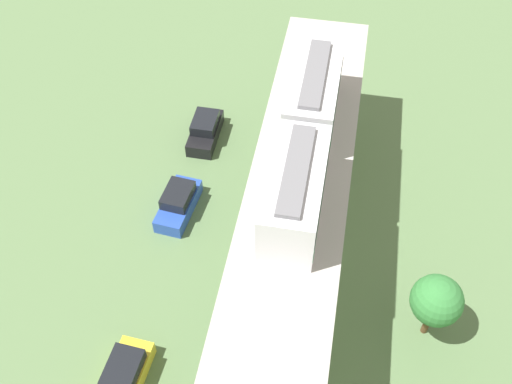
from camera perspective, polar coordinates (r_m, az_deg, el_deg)
name	(u,v)px	position (r m, az deg, el deg)	size (l,w,h in m)	color
ground_plane	(294,256)	(37.24, 3.55, -6.04)	(120.00, 120.00, 0.00)	#5B7A4C
viaduct	(299,197)	(32.77, 4.01, -0.46)	(5.20, 28.00, 7.44)	#B7B2AA
train	(304,141)	(30.92, 4.57, 4.79)	(2.64, 13.55, 3.24)	white
parked_car_blue	(178,203)	(39.06, -7.31, -1.02)	(2.19, 4.35, 1.76)	#284CB7
parked_car_yellow	(124,377)	(33.31, -12.26, -16.58)	(2.07, 4.31, 1.76)	yellow
parked_car_black	(205,130)	(43.48, -4.80, 5.81)	(1.82, 4.21, 1.76)	black
tree_near_viaduct	(437,301)	(33.10, 16.60, -9.77)	(2.77, 2.77, 4.64)	brown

